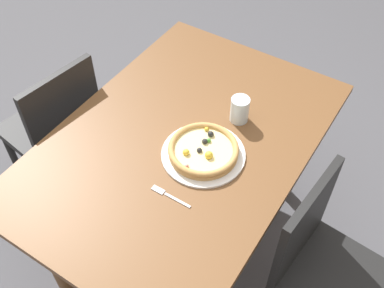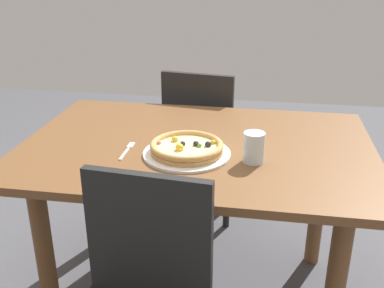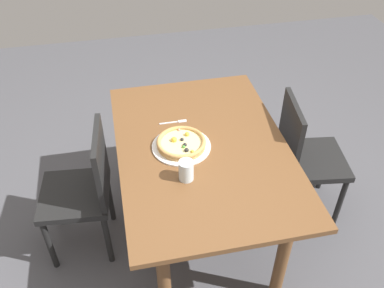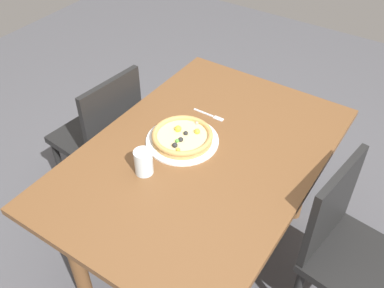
% 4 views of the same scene
% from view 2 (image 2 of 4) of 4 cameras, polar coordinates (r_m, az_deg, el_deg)
% --- Properties ---
extents(dining_table, '(1.38, 0.95, 0.74)m').
position_cam_2_polar(dining_table, '(1.84, 0.61, -3.02)').
color(dining_table, brown).
rests_on(dining_table, ground).
extents(chair_far, '(0.45, 0.45, 0.88)m').
position_cam_2_polar(chair_far, '(2.53, 1.40, 0.79)').
color(chair_far, black).
rests_on(chair_far, ground).
extents(plate, '(0.33, 0.33, 0.01)m').
position_cam_2_polar(plate, '(1.69, -0.66, -1.21)').
color(plate, white).
rests_on(plate, dining_table).
extents(pizza, '(0.27, 0.27, 0.05)m').
position_cam_2_polar(pizza, '(1.68, -0.66, -0.41)').
color(pizza, tan).
rests_on(pizza, plate).
extents(fork, '(0.02, 0.17, 0.00)m').
position_cam_2_polar(fork, '(1.75, -8.12, -0.67)').
color(fork, silver).
rests_on(fork, dining_table).
extents(drinking_glass, '(0.08, 0.08, 0.11)m').
position_cam_2_polar(drinking_glass, '(1.63, 7.80, -0.44)').
color(drinking_glass, silver).
rests_on(drinking_glass, dining_table).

